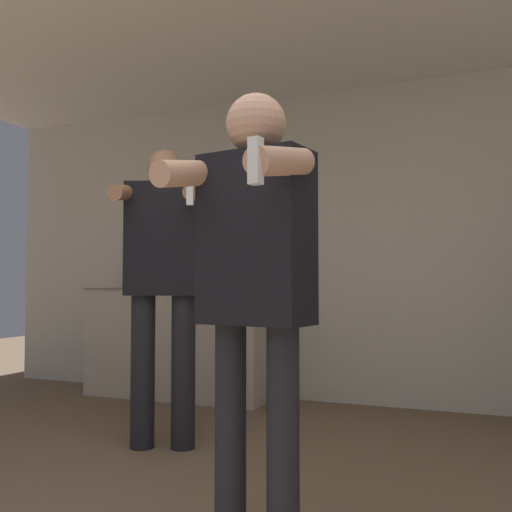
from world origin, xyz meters
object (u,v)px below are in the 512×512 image
(person_woman_foreground, at_px, (255,270))
(bottle_tall_gin, at_px, (144,278))
(bottle_clear_vodka, at_px, (158,275))
(bottle_amber_bourbon, at_px, (132,273))
(bottle_green_wine, at_px, (188,274))
(person_man_side, at_px, (164,275))

(person_woman_foreground, bearing_deg, bottle_tall_gin, 129.86)
(bottle_clear_vodka, height_order, bottle_amber_bourbon, bottle_amber_bourbon)
(bottle_green_wine, bearing_deg, person_woman_foreground, -56.72)
(bottle_clear_vodka, distance_m, bottle_tall_gin, 0.14)
(bottle_amber_bourbon, height_order, person_man_side, person_man_side)
(bottle_green_wine, relative_size, person_man_side, 0.17)
(bottle_tall_gin, bearing_deg, bottle_green_wine, 0.00)
(bottle_green_wine, bearing_deg, person_man_side, -66.77)
(bottle_clear_vodka, bearing_deg, person_man_side, -57.35)
(bottle_green_wine, distance_m, person_man_side, 1.50)
(bottle_clear_vodka, height_order, person_man_side, person_man_side)
(bottle_green_wine, bearing_deg, bottle_amber_bourbon, 180.00)
(person_man_side, bearing_deg, bottle_clear_vodka, 122.65)
(bottle_clear_vodka, distance_m, person_woman_foreground, 3.07)
(bottle_amber_bourbon, bearing_deg, bottle_green_wine, 0.00)
(bottle_green_wine, xyz_separation_m, bottle_tall_gin, (-0.43, 0.00, -0.03))
(bottle_tall_gin, height_order, bottle_amber_bourbon, bottle_amber_bourbon)
(bottle_clear_vodka, xyz_separation_m, bottle_green_wine, (0.29, 0.00, 0.00))
(bottle_amber_bourbon, bearing_deg, bottle_tall_gin, 0.00)
(bottle_tall_gin, distance_m, person_man_side, 1.72)
(bottle_tall_gin, relative_size, bottle_amber_bourbon, 0.72)
(bottle_green_wine, relative_size, person_woman_foreground, 0.18)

